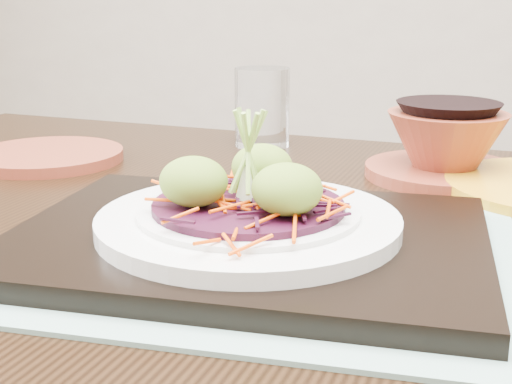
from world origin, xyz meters
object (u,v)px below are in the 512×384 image
(terracotta_side_plate, at_px, (47,156))
(water_glass, at_px, (262,107))
(terracotta_bowl_set, at_px, (446,149))
(serving_tray, at_px, (248,240))
(white_plate, at_px, (248,220))
(dining_table, at_px, (255,334))

(terracotta_side_plate, bearing_deg, water_glass, 36.50)
(terracotta_bowl_set, bearing_deg, serving_tray, -114.62)
(white_plate, bearing_deg, water_glass, 105.37)
(white_plate, xyz_separation_m, terracotta_bowl_set, (0.13, 0.29, 0.00))
(white_plate, height_order, terracotta_side_plate, white_plate)
(dining_table, xyz_separation_m, water_glass, (-0.09, 0.33, 0.15))
(terracotta_side_plate, distance_m, terracotta_bowl_set, 0.47)
(dining_table, distance_m, water_glass, 0.38)
(terracotta_side_plate, bearing_deg, white_plate, -34.61)
(white_plate, relative_size, water_glass, 2.30)
(dining_table, xyz_separation_m, serving_tray, (0.01, -0.06, 0.11))
(dining_table, xyz_separation_m, terracotta_bowl_set, (0.15, 0.23, 0.13))
(dining_table, relative_size, terracotta_side_plate, 7.04)
(terracotta_side_plate, xyz_separation_m, terracotta_bowl_set, (0.47, 0.06, 0.03))
(serving_tray, bearing_deg, water_glass, 101.73)
(water_glass, distance_m, terracotta_bowl_set, 0.26)
(water_glass, bearing_deg, serving_tray, -74.63)
(dining_table, relative_size, water_glass, 12.44)
(serving_tray, bearing_deg, dining_table, 98.78)
(terracotta_bowl_set, bearing_deg, terracotta_side_plate, -172.20)
(serving_tray, relative_size, water_glass, 3.54)
(white_plate, relative_size, terracotta_bowl_set, 1.06)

